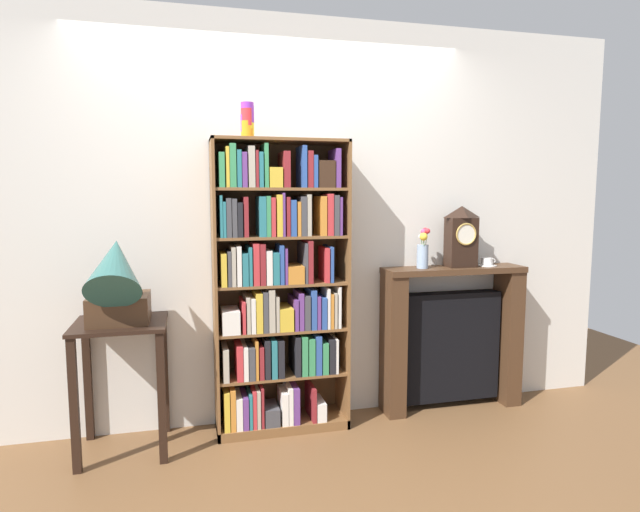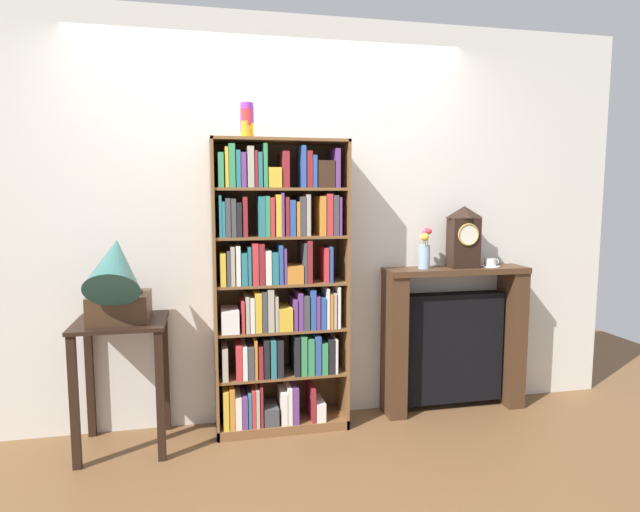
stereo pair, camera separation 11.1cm
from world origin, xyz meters
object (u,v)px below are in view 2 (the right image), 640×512
Objects in this scene: bookshelf at (278,292)px; gramophone at (116,280)px; side_table_left at (122,356)px; cup_stack at (247,121)px; mantel_clock at (464,237)px; fireplace_mantel at (453,339)px; flower_vase at (424,251)px; teacup_with_saucer at (490,263)px.

bookshelf is 3.19× the size of gramophone.
bookshelf is 1.00m from side_table_left.
cup_stack is 1.64m from mantel_clock.
side_table_left is 2.18m from fireplace_mantel.
bookshelf reaches higher than gramophone.
cup_stack is at bearing -177.65° from flower_vase.
fireplace_mantel is 0.68m from flower_vase.
teacup_with_saucer is (1.67, 0.05, -0.92)m from cup_stack.
cup_stack is at bearing 10.77° from gramophone.
teacup_with_saucer is (1.49, 0.04, 0.14)m from bookshelf.
side_table_left is 2.81× the size of flower_vase.
fireplace_mantel is at bearing 175.60° from teacup_with_saucer.
mantel_clock reaches higher than flower_vase.
bookshelf is at bearing 4.81° from side_table_left.
side_table_left is 0.77× the size of fireplace_mantel.
mantel_clock is (2.22, 0.11, 0.66)m from side_table_left.
cup_stack reaches higher than mantel_clock.
flower_vase reaches higher than fireplace_mantel.
cup_stack is 1.55× the size of teacup_with_saucer.
mantel_clock reaches higher than fireplace_mantel.
bookshelf is at bearing 5.28° from cup_stack.
fireplace_mantel is (2.18, 0.14, -0.07)m from side_table_left.
cup_stack is (-0.18, -0.02, 1.05)m from bookshelf.
gramophone is 4.27× the size of teacup_with_saucer.
bookshelf is at bearing -177.37° from fireplace_mantel.
fireplace_mantel is (2.18, 0.22, -0.53)m from gramophone.
gramophone is 0.57× the size of fireplace_mantel.
gramophone is at bearing -169.23° from cup_stack.
bookshelf reaches higher than flower_vase.
flower_vase reaches higher than side_table_left.
cup_stack reaches higher than gramophone.
flower_vase is at bearing 5.68° from gramophone.
gramophone reaches higher than teacup_with_saucer.
mantel_clock is (1.47, 0.05, -0.73)m from cup_stack.
bookshelf is at bearing 9.73° from gramophone.
gramophone reaches higher than flower_vase.
mantel_clock is at bearing -25.15° from fireplace_mantel.
gramophone is 2.44m from teacup_with_saucer.
bookshelf reaches higher than fireplace_mantel.
flower_vase is (1.18, 0.05, -0.82)m from cup_stack.
cup_stack is 1.58m from side_table_left.
teacup_with_saucer is at bearing 1.43° from bookshelf.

